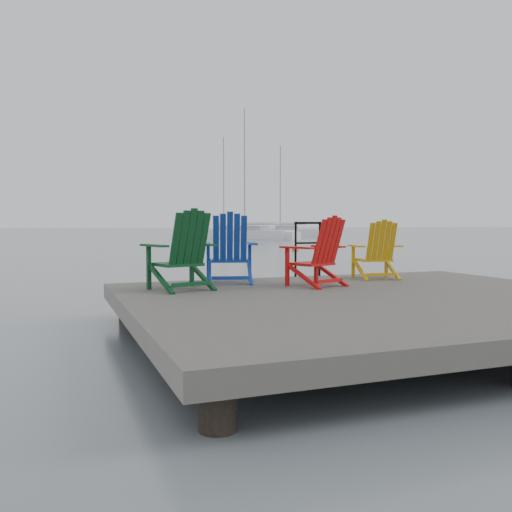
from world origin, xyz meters
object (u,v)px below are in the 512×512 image
object	(u,v)px
chair_blue	(230,249)
sailboat_near	(249,235)
buoy_a	(295,251)
buoy_d	(192,241)
handrail	(308,243)
chair_green	(183,251)
sailboat_far	(284,233)
sailboat_mid	(223,233)
chair_yellow	(377,250)
chair_red	(318,252)
buoy_c	(203,244)

from	to	relation	value
chair_blue	sailboat_near	size ratio (longest dim) A/B	0.08
chair_blue	buoy_a	world-z (taller)	chair_blue
chair_blue	buoy_d	xyz separation A→B (m)	(8.55, 36.38, -1.00)
handrail	chair_green	distance (m)	2.61
sailboat_far	buoy_d	size ratio (longest dim) A/B	26.80
buoy_a	sailboat_mid	bearing A→B (deg)	79.07
chair_blue	buoy_d	bearing A→B (deg)	93.26
chair_yellow	sailboat_mid	xyz separation A→B (m)	(13.24, 50.43, -0.60)
chair_green	sailboat_mid	xyz separation A→B (m)	(16.43, 50.78, -0.66)
sailboat_near	chair_red	bearing A→B (deg)	-144.01
handrail	sailboat_mid	bearing A→B (deg)	74.18
buoy_d	sailboat_mid	bearing A→B (deg)	62.97
buoy_a	chair_red	bearing A→B (deg)	-114.08
sailboat_mid	sailboat_far	world-z (taller)	sailboat_mid
sailboat_far	buoy_c	world-z (taller)	sailboat_far
buoy_a	buoy_c	size ratio (longest dim) A/B	0.90
chair_blue	buoy_a	distance (m)	20.12
chair_blue	sailboat_far	xyz separation A→B (m)	(21.27, 46.43, -0.65)
chair_green	chair_yellow	bearing A→B (deg)	-8.84
handrail	chair_yellow	bearing A→B (deg)	-42.89
sailboat_far	buoy_d	xyz separation A→B (m)	(-12.73, -10.05, -0.36)
chair_blue	chair_yellow	xyz separation A→B (m)	(2.35, -0.23, -0.05)
chair_blue	chair_red	size ratio (longest dim) A/B	1.06
sailboat_mid	buoy_d	bearing A→B (deg)	-90.70
buoy_c	chair_green	bearing A→B (deg)	-105.68
sailboat_near	buoy_c	world-z (taller)	sailboat_near
chair_green	chair_yellow	size ratio (longest dim) A/B	1.14
chair_red	sailboat_far	world-z (taller)	sailboat_far
chair_green	buoy_a	size ratio (longest dim) A/B	2.75
chair_green	buoy_d	world-z (taller)	chair_green
sailboat_mid	buoy_a	xyz separation A→B (m)	(-6.26, -32.40, -0.36)
sailboat_near	sailboat_mid	distance (m)	10.61
sailboat_near	chair_blue	bearing A→B (deg)	-145.68
buoy_a	handrail	bearing A→B (deg)	-114.35
sailboat_mid	buoy_a	distance (m)	33.00
buoy_a	buoy_d	xyz separation A→B (m)	(-0.79, 18.58, 0.00)
chair_yellow	buoy_d	xyz separation A→B (m)	(6.19, 36.61, -0.95)
chair_red	chair_yellow	world-z (taller)	chair_red
chair_red	chair_yellow	size ratio (longest dim) A/B	1.05
handrail	sailboat_far	xyz separation A→B (m)	(19.75, 45.89, -0.69)
chair_red	buoy_d	bearing A→B (deg)	58.09
chair_blue	sailboat_near	bearing A→B (deg)	86.02
chair_red	chair_yellow	distance (m)	1.45
chair_green	chair_blue	world-z (taller)	chair_green
handrail	sailboat_near	xyz separation A→B (m)	(13.26, 39.08, -0.69)
sailboat_far	chair_yellow	bearing A→B (deg)	159.81
chair_green	buoy_a	xyz separation A→B (m)	(10.17, 18.38, -1.02)
handrail	buoy_d	xyz separation A→B (m)	(7.02, 35.84, -1.04)
chair_green	chair_red	distance (m)	1.87
handrail	buoy_a	world-z (taller)	handrail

